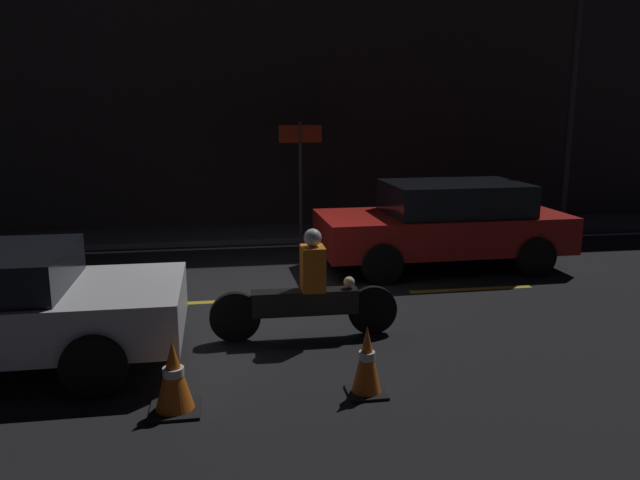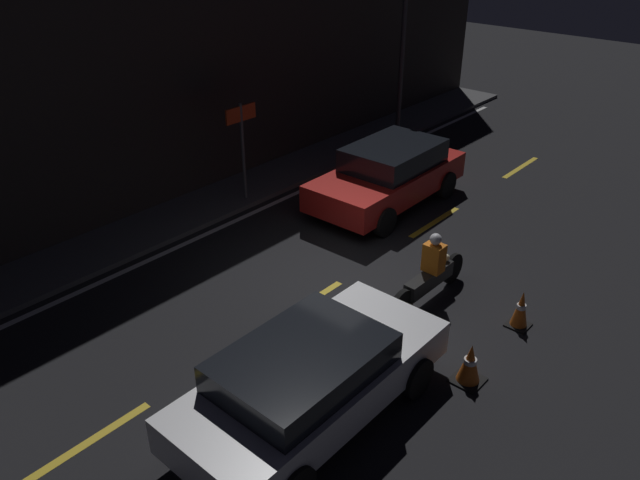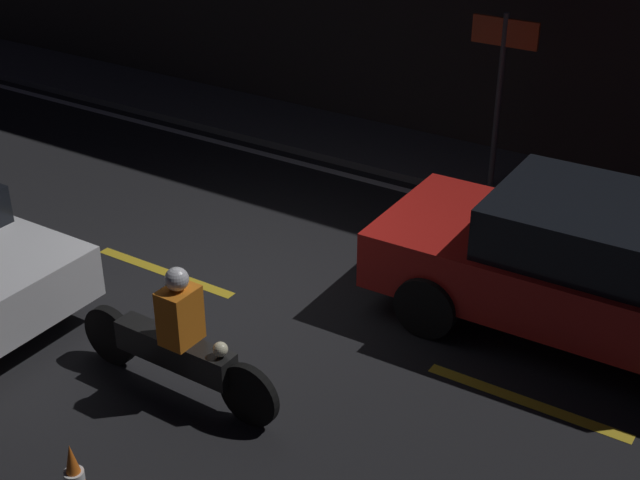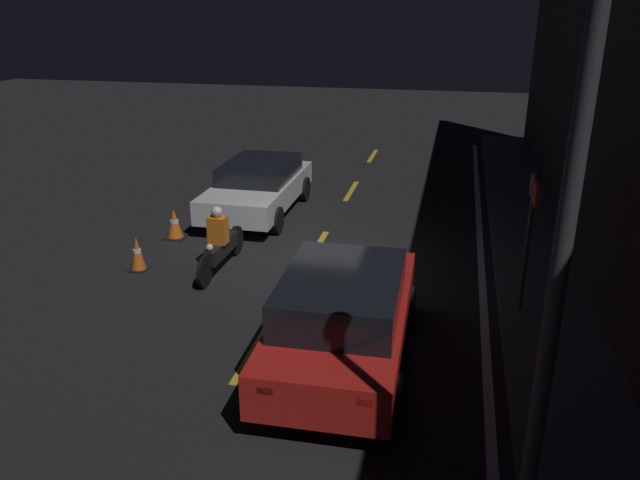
{
  "view_description": "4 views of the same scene",
  "coord_description": "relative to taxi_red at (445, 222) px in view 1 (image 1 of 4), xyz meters",
  "views": [
    {
      "loc": [
        -0.39,
        -8.94,
        2.83
      ],
      "look_at": [
        1.17,
        0.57,
        0.76
      ],
      "focal_mm": 35.0,
      "sensor_mm": 36.0,
      "label": 1
    },
    {
      "loc": [
        -8.06,
        -6.56,
        6.66
      ],
      "look_at": [
        -0.5,
        0.07,
        1.14
      ],
      "focal_mm": 35.0,
      "sensor_mm": 36.0,
      "label": 2
    },
    {
      "loc": [
        5.46,
        -6.66,
        5.31
      ],
      "look_at": [
        1.02,
        0.26,
        0.9
      ],
      "focal_mm": 50.0,
      "sensor_mm": 36.0,
      "label": 3
    },
    {
      "loc": [
        11.63,
        2.84,
        5.13
      ],
      "look_at": [
        0.65,
        0.43,
        0.82
      ],
      "focal_mm": 35.0,
      "sensor_mm": 36.0,
      "label": 4
    }
  ],
  "objects": [
    {
      "name": "ground_plane",
      "position": [
        -3.56,
        -1.42,
        -0.81
      ],
      "size": [
        56.0,
        56.0,
        0.0
      ],
      "primitive_type": "plane",
      "color": "black"
    },
    {
      "name": "raised_curb",
      "position": [
        -3.56,
        3.22,
        -0.76
      ],
      "size": [
        28.0,
        1.65,
        0.11
      ],
      "color": "#4C4C4F",
      "rests_on": "ground"
    },
    {
      "name": "building_front",
      "position": [
        -3.56,
        4.19,
        2.68
      ],
      "size": [
        28.0,
        0.3,
        6.99
      ],
      "color": "#2D2826",
      "rests_on": "ground"
    },
    {
      "name": "lane_dash_c",
      "position": [
        -4.56,
        -1.42,
        -0.81
      ],
      "size": [
        2.0,
        0.14,
        0.01
      ],
      "color": "gold",
      "rests_on": "ground"
    },
    {
      "name": "lane_dash_d",
      "position": [
        -0.06,
        -1.42,
        -0.81
      ],
      "size": [
        2.0,
        0.14,
        0.01
      ],
      "color": "gold",
      "rests_on": "ground"
    },
    {
      "name": "lane_solid_kerb",
      "position": [
        -3.56,
        2.14,
        -0.81
      ],
      "size": [
        25.2,
        0.14,
        0.01
      ],
      "color": "silver",
      "rests_on": "ground"
    },
    {
      "name": "taxi_red",
      "position": [
        0.0,
        0.0,
        0.0
      ],
      "size": [
        4.36,
        2.03,
        1.52
      ],
      "rotation": [
        0.0,
        0.0,
        3.16
      ],
      "color": "red",
      "rests_on": "ground"
    },
    {
      "name": "motorcycle",
      "position": [
        -2.94,
        -3.05,
        -0.26
      ],
      "size": [
        2.34,
        0.36,
        1.38
      ],
      "rotation": [
        0.0,
        0.0,
        -0.01
      ],
      "color": "black",
      "rests_on": "ground"
    },
    {
      "name": "traffic_cone_near",
      "position": [
        -4.43,
        -4.76,
        -0.47
      ],
      "size": [
        0.47,
        0.47,
        0.7
      ],
      "color": "black",
      "rests_on": "ground"
    },
    {
      "name": "traffic_cone_mid",
      "position": [
        -2.55,
        -4.7,
        -0.46
      ],
      "size": [
        0.39,
        0.39,
        0.72
      ],
      "color": "black",
      "rests_on": "ground"
    },
    {
      "name": "shop_sign",
      "position": [
        -2.22,
        2.74,
        0.99
      ],
      "size": [
        0.9,
        0.08,
        2.4
      ],
      "color": "#4C4C51",
      "rests_on": "raised_curb"
    },
    {
      "name": "street_lamp",
      "position": [
        3.58,
        2.24,
        2.42
      ],
      "size": [
        0.28,
        0.28,
        5.76
      ],
      "color": "#333338",
      "rests_on": "ground"
    }
  ]
}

